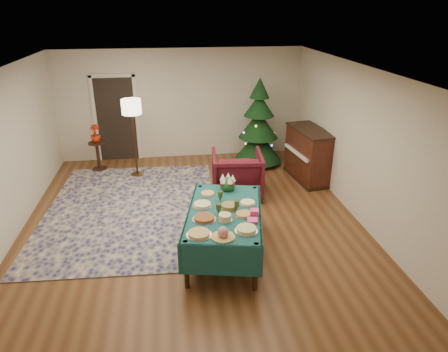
{
  "coord_description": "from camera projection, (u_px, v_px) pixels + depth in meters",
  "views": [
    {
      "loc": [
        -0.33,
        -6.34,
        3.65
      ],
      "look_at": [
        0.55,
        -0.17,
        0.95
      ],
      "focal_mm": 32.0,
      "sensor_mm": 36.0,
      "label": 1
    }
  ],
  "objects": [
    {
      "name": "goblet_1",
      "position": [
        237.0,
        205.0,
        6.03
      ],
      "size": [
        0.08,
        0.08,
        0.18
      ],
      "color": "#2D471E",
      "rests_on": "buffet_table"
    },
    {
      "name": "armchair",
      "position": [
        237.0,
        172.0,
        8.1
      ],
      "size": [
        1.08,
        1.02,
        1.02
      ],
      "primitive_type": "imported",
      "rotation": [
        0.0,
        0.0,
        3.05
      ],
      "color": "#4D101A",
      "rests_on": "ground"
    },
    {
      "name": "side_table",
      "position": [
        98.0,
        156.0,
        9.42
      ],
      "size": [
        0.38,
        0.38,
        0.68
      ],
      "color": "black",
      "rests_on": "ground"
    },
    {
      "name": "potted_plant",
      "position": [
        96.0,
        138.0,
        9.24
      ],
      "size": [
        0.23,
        0.42,
        0.23
      ],
      "primitive_type": "imported",
      "color": "#AC240C",
      "rests_on": "side_table"
    },
    {
      "name": "gift_box",
      "position": [
        254.0,
        213.0,
        5.91
      ],
      "size": [
        0.14,
        0.14,
        0.1
      ],
      "primitive_type": "cube",
      "rotation": [
        0.0,
        0.0,
        -0.2
      ],
      "color": "#F34388",
      "rests_on": "buffet_table"
    },
    {
      "name": "platter_9",
      "position": [
        208.0,
        194.0,
        6.57
      ],
      "size": [
        0.25,
        0.25,
        0.04
      ],
      "color": "silver",
      "rests_on": "buffet_table"
    },
    {
      "name": "platter_1",
      "position": [
        223.0,
        234.0,
        5.35
      ],
      "size": [
        0.33,
        0.33,
        0.16
      ],
      "color": "silver",
      "rests_on": "buffet_table"
    },
    {
      "name": "goblet_0",
      "position": [
        220.0,
        196.0,
        6.33
      ],
      "size": [
        0.08,
        0.08,
        0.18
      ],
      "color": "#2D471E",
      "rests_on": "buffet_table"
    },
    {
      "name": "platter_3",
      "position": [
        204.0,
        218.0,
        5.81
      ],
      "size": [
        0.35,
        0.35,
        0.05
      ],
      "color": "silver",
      "rests_on": "buffet_table"
    },
    {
      "name": "rug",
      "position": [
        132.0,
        209.0,
        7.7
      ],
      "size": [
        3.4,
        4.35,
        0.02
      ],
      "primitive_type": "cube",
      "rotation": [
        0.0,
        0.0,
        -0.05
      ],
      "color": "#16154F",
      "rests_on": "ground"
    },
    {
      "name": "piano",
      "position": [
        309.0,
        155.0,
        8.84
      ],
      "size": [
        0.79,
        1.41,
        1.16
      ],
      "color": "black",
      "rests_on": "ground"
    },
    {
      "name": "platter_7",
      "position": [
        229.0,
        207.0,
        6.12
      ],
      "size": [
        0.28,
        0.28,
        0.07
      ],
      "color": "silver",
      "rests_on": "buffet_table"
    },
    {
      "name": "platter_2",
      "position": [
        246.0,
        230.0,
        5.51
      ],
      "size": [
        0.32,
        0.32,
        0.06
      ],
      "color": "silver",
      "rests_on": "buffet_table"
    },
    {
      "name": "platter_4",
      "position": [
        225.0,
        218.0,
        5.78
      ],
      "size": [
        0.22,
        0.22,
        0.1
      ],
      "color": "silver",
      "rests_on": "buffet_table"
    },
    {
      "name": "goblet_2",
      "position": [
        219.0,
        209.0,
        5.93
      ],
      "size": [
        0.08,
        0.08,
        0.18
      ],
      "color": "#2D471E",
      "rests_on": "buffet_table"
    },
    {
      "name": "room_shell",
      "position": [
        190.0,
        152.0,
        6.71
      ],
      "size": [
        7.0,
        7.0,
        7.0
      ],
      "color": "#593319",
      "rests_on": "ground"
    },
    {
      "name": "platter_6",
      "position": [
        202.0,
        205.0,
        6.2
      ],
      "size": [
        0.31,
        0.31,
        0.05
      ],
      "color": "silver",
      "rests_on": "buffet_table"
    },
    {
      "name": "buffet_table",
      "position": [
        224.0,
        220.0,
        6.12
      ],
      "size": [
        1.49,
        2.12,
        0.75
      ],
      "color": "black",
      "rests_on": "ground"
    },
    {
      "name": "platter_5",
      "position": [
        244.0,
        214.0,
        5.93
      ],
      "size": [
        0.28,
        0.28,
        0.04
      ],
      "color": "silver",
      "rests_on": "buffet_table"
    },
    {
      "name": "napkin_stack",
      "position": [
        252.0,
        221.0,
        5.76
      ],
      "size": [
        0.18,
        0.18,
        0.04
      ],
      "primitive_type": "cube",
      "rotation": [
        0.0,
        0.0,
        -0.2
      ],
      "color": "#EA4191",
      "rests_on": "buffet_table"
    },
    {
      "name": "platter_0",
      "position": [
        199.0,
        234.0,
        5.42
      ],
      "size": [
        0.35,
        0.35,
        0.05
      ],
      "color": "silver",
      "rests_on": "buffet_table"
    },
    {
      "name": "doorway",
      "position": [
        116.0,
        117.0,
        9.77
      ],
      "size": [
        1.08,
        0.04,
        2.16
      ],
      "color": "black",
      "rests_on": "ground"
    },
    {
      "name": "platter_8",
      "position": [
        248.0,
        203.0,
        6.27
      ],
      "size": [
        0.26,
        0.26,
        0.04
      ],
      "color": "silver",
      "rests_on": "buffet_table"
    },
    {
      "name": "centerpiece",
      "position": [
        227.0,
        183.0,
        6.7
      ],
      "size": [
        0.27,
        0.27,
        0.31
      ],
      "color": "#1E4C1E",
      "rests_on": "buffet_table"
    },
    {
      "name": "christmas_tree",
      "position": [
        258.0,
        127.0,
        9.54
      ],
      "size": [
        1.29,
        1.29,
        2.11
      ],
      "color": "black",
      "rests_on": "ground"
    },
    {
      "name": "floor_lamp",
      "position": [
        132.0,
        112.0,
        8.65
      ],
      "size": [
        0.43,
        0.43,
        1.77
      ],
      "color": "#A57F3F",
      "rests_on": "ground"
    }
  ]
}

